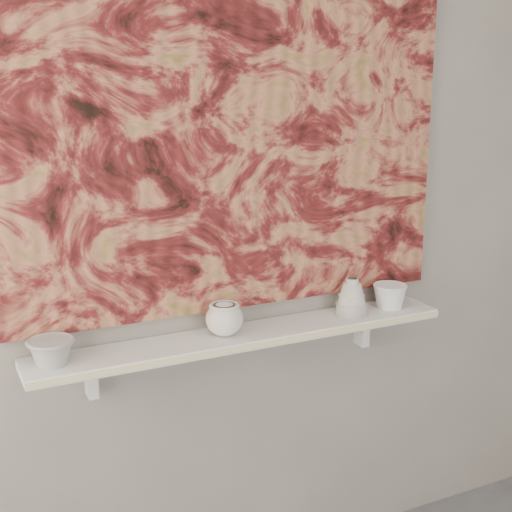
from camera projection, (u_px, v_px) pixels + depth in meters
wall_back at (233, 197)px, 2.26m from camera, size 3.60×0.00×3.60m
shelf at (247, 336)px, 2.28m from camera, size 1.40×0.18×0.03m
shelf_stripe at (260, 345)px, 2.20m from camera, size 1.40×0.01×0.02m
bracket_left at (91, 378)px, 2.15m from camera, size 0.03×0.06×0.12m
bracket_right at (362, 329)px, 2.57m from camera, size 0.03×0.06×0.12m
painting at (235, 137)px, 2.20m from camera, size 1.50×0.02×1.10m
house_motif at (355, 223)px, 2.46m from camera, size 0.09×0.00×0.08m
bowl_grey at (51, 351)px, 2.01m from camera, size 0.17×0.17×0.08m
cup_cream at (225, 319)px, 2.23m from camera, size 0.12×0.12×0.11m
bell_vessel at (352, 296)px, 2.43m from camera, size 0.13×0.13×0.13m
bowl_white at (390, 296)px, 2.51m from camera, size 0.16×0.16×0.09m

